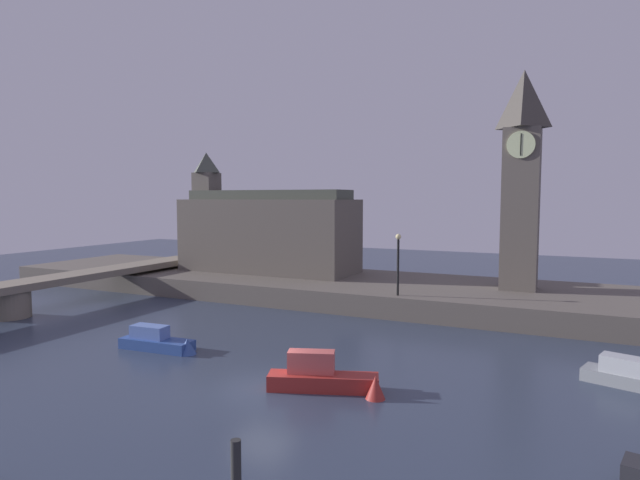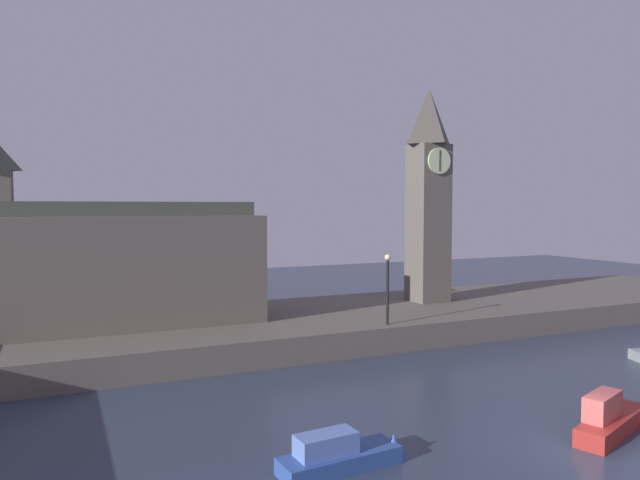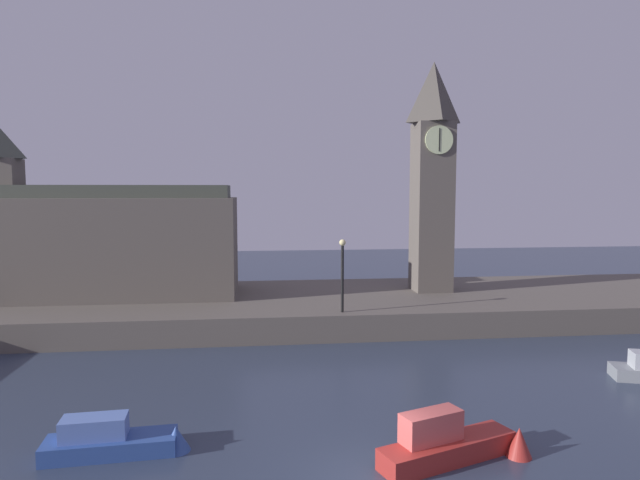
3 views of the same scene
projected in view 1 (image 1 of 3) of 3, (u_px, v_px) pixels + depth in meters
name	position (u px, v px, depth m)	size (l,w,h in m)	color
ground_plane	(262.00, 389.00, 21.82)	(120.00, 120.00, 0.00)	#2D384C
far_embankment	(402.00, 293.00, 39.78)	(70.00, 12.00, 1.50)	#5B544C
clock_tower	(521.00, 177.00, 36.42)	(2.62, 2.66, 15.06)	#5B544C
parliament_hall	(265.00, 231.00, 46.16)	(15.21, 6.05, 10.49)	#5B544C
bridge_span	(5.00, 294.00, 34.44)	(2.76, 31.74, 2.27)	slate
streetlamp	(398.00, 257.00, 34.42)	(0.36, 0.36, 4.04)	black
boat_dinghy_red	(330.00, 379.00, 21.55)	(5.18, 2.54, 1.77)	maroon
boat_tour_blue	(163.00, 342.00, 27.33)	(4.61, 1.54, 1.41)	#2D4C93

